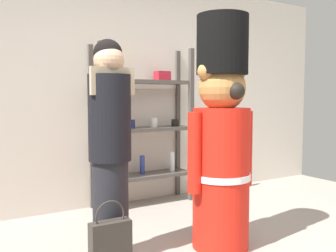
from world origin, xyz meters
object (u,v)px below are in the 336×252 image
object	(u,v)px
merchandise_shelf	(143,126)
shopping_bag	(110,247)
person_shopper	(110,144)
teddy_bear_guard	(221,138)

from	to	relation	value
merchandise_shelf	shopping_bag	xyz separation A→B (m)	(-0.99, -1.44, -0.70)
person_shopper	shopping_bag	xyz separation A→B (m)	(-0.10, -0.23, -0.68)
merchandise_shelf	teddy_bear_guard	bearing A→B (deg)	-91.33
merchandise_shelf	shopping_bag	distance (m)	1.89
merchandise_shelf	teddy_bear_guard	distance (m)	1.45
merchandise_shelf	person_shopper	size ratio (longest dim) A/B	1.09
merchandise_shelf	teddy_bear_guard	world-z (taller)	teddy_bear_guard
teddy_bear_guard	shopping_bag	size ratio (longest dim) A/B	3.58
teddy_bear_guard	shopping_bag	world-z (taller)	teddy_bear_guard
teddy_bear_guard	person_shopper	size ratio (longest dim) A/B	1.13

